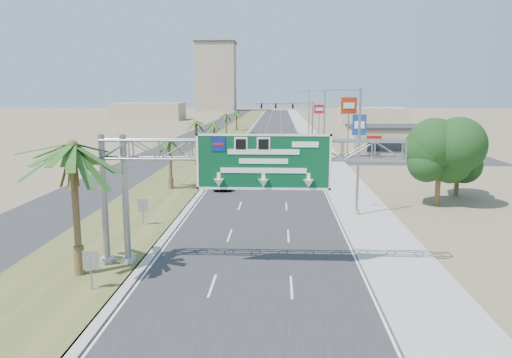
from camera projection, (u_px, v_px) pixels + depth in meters
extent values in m
cube|color=#28282B|center=(274.00, 131.00, 126.47)|extent=(12.00, 300.00, 0.02)
cube|color=#9E9B93|center=(307.00, 131.00, 126.08)|extent=(4.00, 300.00, 0.10)
cube|color=#464F22|center=(235.00, 131.00, 126.91)|extent=(7.00, 300.00, 0.12)
cube|color=#28282B|center=(207.00, 131.00, 127.24)|extent=(8.00, 300.00, 0.02)
cylinder|color=gray|center=(126.00, 201.00, 27.75)|extent=(0.36, 0.36, 7.40)
cylinder|color=gray|center=(104.00, 200.00, 27.80)|extent=(0.36, 0.36, 7.40)
cube|color=#9E9B93|center=(128.00, 261.00, 28.35)|extent=(0.70, 0.70, 0.40)
cube|color=#9E9B93|center=(108.00, 260.00, 28.40)|extent=(0.70, 0.70, 0.40)
cube|color=#074423|center=(263.00, 162.00, 26.53)|extent=(7.20, 0.12, 3.00)
cube|color=navy|center=(218.00, 144.00, 26.40)|extent=(0.75, 0.03, 0.75)
cone|color=white|center=(263.00, 183.00, 26.65)|extent=(0.56, 0.56, 0.45)
cylinder|color=brown|center=(76.00, 212.00, 25.91)|extent=(0.36, 0.36, 7.00)
cylinder|color=brown|center=(79.00, 261.00, 26.36)|extent=(0.54, 0.54, 1.68)
cylinder|color=brown|center=(170.00, 165.00, 49.71)|extent=(0.36, 0.36, 5.00)
cylinder|color=brown|center=(171.00, 184.00, 50.04)|extent=(0.54, 0.54, 1.20)
cylinder|color=brown|center=(196.00, 145.00, 65.39)|extent=(0.36, 0.36, 5.80)
cylinder|color=brown|center=(197.00, 161.00, 65.77)|extent=(0.54, 0.54, 1.39)
cylinder|color=brown|center=(214.00, 137.00, 83.21)|extent=(0.36, 0.36, 4.50)
cylinder|color=brown|center=(214.00, 147.00, 83.51)|extent=(0.54, 0.54, 1.08)
cylinder|color=brown|center=(226.00, 127.00, 101.85)|extent=(0.36, 0.36, 5.20)
cylinder|color=brown|center=(226.00, 137.00, 102.19)|extent=(0.54, 0.54, 1.25)
cylinder|color=brown|center=(236.00, 121.00, 126.49)|extent=(0.36, 0.36, 4.80)
cylinder|color=brown|center=(237.00, 129.00, 126.80)|extent=(0.54, 0.54, 1.15)
cylinder|color=gray|center=(359.00, 153.00, 38.67)|extent=(0.20, 0.20, 10.00)
cylinder|color=gray|center=(342.00, 90.00, 37.90)|extent=(2.80, 0.12, 0.12)
cube|color=slate|center=(324.00, 91.00, 37.98)|extent=(0.50, 0.22, 0.18)
cylinder|color=#9E9B93|center=(356.00, 213.00, 39.48)|extent=(0.44, 0.44, 0.50)
cylinder|color=gray|center=(324.00, 127.00, 68.19)|extent=(0.20, 0.20, 10.00)
cylinder|color=gray|center=(315.00, 91.00, 67.42)|extent=(2.80, 0.12, 0.12)
cube|color=slate|center=(304.00, 92.00, 67.50)|extent=(0.50, 0.22, 0.18)
cylinder|color=#9E9B93|center=(323.00, 161.00, 69.01)|extent=(0.44, 0.44, 0.50)
cylinder|color=gray|center=(309.00, 115.00, 103.62)|extent=(0.20, 0.20, 10.00)
cylinder|color=gray|center=(303.00, 91.00, 102.85)|extent=(2.80, 0.12, 0.12)
cube|color=slate|center=(296.00, 92.00, 102.93)|extent=(0.50, 0.22, 0.18)
cylinder|color=#9E9B93|center=(308.00, 138.00, 104.44)|extent=(0.44, 0.44, 0.50)
cylinder|color=gray|center=(312.00, 125.00, 88.06)|extent=(0.28, 0.28, 8.00)
cylinder|color=gray|center=(284.00, 104.00, 87.65)|extent=(10.00, 0.18, 0.18)
cube|color=black|center=(293.00, 106.00, 87.46)|extent=(0.32, 0.18, 0.95)
cube|color=black|center=(276.00, 106.00, 87.59)|extent=(0.32, 0.18, 0.95)
cube|color=black|center=(262.00, 106.00, 87.71)|extent=(0.32, 0.18, 0.95)
sphere|color=red|center=(293.00, 104.00, 87.29)|extent=(0.22, 0.22, 0.22)
imported|color=black|center=(313.00, 108.00, 87.55)|extent=(0.16, 0.16, 0.60)
cylinder|color=#9E9B93|center=(312.00, 146.00, 88.69)|extent=(0.56, 0.56, 0.60)
cube|color=tan|center=(405.00, 140.00, 81.83)|extent=(18.00, 10.00, 4.00)
cylinder|color=brown|center=(438.00, 183.00, 42.79)|extent=(0.44, 0.44, 3.90)
sphere|color=black|center=(440.00, 153.00, 42.34)|extent=(4.50, 4.50, 4.50)
cylinder|color=brown|center=(457.00, 179.00, 46.64)|extent=(0.44, 0.44, 3.30)
sphere|color=black|center=(459.00, 156.00, 46.26)|extent=(3.50, 3.50, 3.50)
cylinder|color=gray|center=(91.00, 274.00, 24.32)|extent=(0.08, 0.08, 1.80)
cube|color=slate|center=(90.00, 260.00, 24.20)|extent=(0.75, 0.06, 0.95)
cylinder|color=gray|center=(143.00, 215.00, 36.16)|extent=(0.08, 0.08, 1.80)
cube|color=slate|center=(143.00, 205.00, 36.04)|extent=(0.75, 0.06, 0.95)
cube|color=tan|center=(216.00, 77.00, 262.70)|extent=(20.00, 16.00, 35.00)
cube|color=tan|center=(149.00, 111.00, 177.21)|extent=(24.00, 14.00, 6.00)
cube|color=tan|center=(372.00, 116.00, 154.20)|extent=(20.00, 12.00, 5.00)
imported|color=black|center=(223.00, 181.00, 50.54)|extent=(1.97, 4.61, 1.55)
imported|color=#691B09|center=(271.00, 163.00, 63.86)|extent=(1.80, 4.19, 1.34)
imported|color=gray|center=(295.00, 154.00, 73.67)|extent=(2.53, 5.18, 1.42)
imported|color=black|center=(252.00, 138.00, 99.08)|extent=(2.32, 5.49, 1.58)
cylinder|color=gray|center=(348.00, 127.00, 73.85)|extent=(0.20, 0.20, 9.14)
cube|color=#B22B0E|center=(349.00, 106.00, 73.30)|extent=(2.41, 0.84, 2.40)
cube|color=white|center=(349.00, 106.00, 73.12)|extent=(1.64, 0.42, 0.84)
cylinder|color=gray|center=(359.00, 136.00, 72.87)|extent=(0.20, 0.20, 6.70)
cube|color=navy|center=(359.00, 125.00, 72.59)|extent=(2.02, 0.53, 3.00)
cube|color=white|center=(359.00, 125.00, 72.41)|extent=(1.40, 0.20, 1.05)
cylinder|color=gray|center=(319.00, 121.00, 104.54)|extent=(0.20, 0.20, 7.29)
cube|color=red|center=(319.00, 109.00, 104.10)|extent=(2.22, 0.62, 1.80)
cube|color=white|center=(319.00, 109.00, 103.93)|extent=(1.53, 0.27, 0.63)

